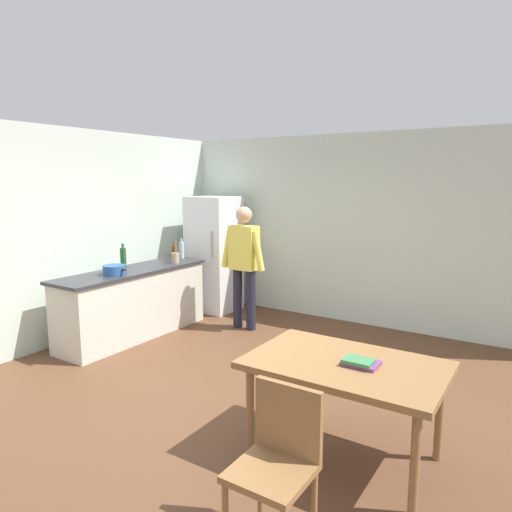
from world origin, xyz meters
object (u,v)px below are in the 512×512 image
Objects in this scene: refrigerator at (214,254)px; bottle_wine_green at (123,258)px; bottle_water_clear at (182,250)px; utensil_jar at (175,257)px; person at (244,259)px; chair at (278,455)px; bottle_beer_brown at (174,253)px; cooking_pot at (114,270)px; book_stack at (360,362)px; dining_table at (345,372)px.

bottle_wine_green is (-0.20, -1.66, 0.15)m from refrigerator.
utensil_jar is at bearing -61.23° from bottle_water_clear.
chair is (2.35, -3.11, -0.44)m from person.
bottle_beer_brown is (-3.43, 2.90, 0.47)m from chair.
refrigerator is at bearing 89.65° from cooking_pot.
cooking_pot is 3.50m from book_stack.
dining_table is at bearing -31.53° from bottle_water_clear.
dining_table is at bearing -29.34° from bottle_beer_brown.
person is at bearing 43.79° from bottle_wine_green.
bottle_water_clear is at bearing 149.22° from book_stack.
cooking_pot is 0.37m from bottle_wine_green.
refrigerator is 4.95m from chair.
refrigerator is 6.00× the size of bottle_water_clear.
person is 3.93m from chair.
bottle_water_clear reaches higher than cooking_pot.
cooking_pot reaches higher than chair.
chair is at bearing -48.03° from refrigerator.
bottle_water_clear is (-0.02, 0.19, 0.02)m from bottle_beer_brown.
utensil_jar is 0.77m from bottle_wine_green.
book_stack is at bearing -12.13° from cooking_pot.
refrigerator is at bearing 80.12° from bottle_beer_brown.
book_stack is (0.11, -0.00, 0.10)m from dining_table.
bottle_beer_brown is at bearing -168.72° from person.
refrigerator is 1.06× the size of person.
bottle_beer_brown is 4.04m from book_stack.
cooking_pot is 1.61× the size of book_stack.
dining_table is at bearing 178.23° from book_stack.
dining_table is 3.95m from bottle_beer_brown.
bottle_water_clear is at bearing 95.95° from bottle_beer_brown.
bottle_beer_brown reaches higher than book_stack.
book_stack is at bearing -16.17° from bottle_wine_green.
dining_table is 3.40m from cooking_pot.
bottle_water_clear is at bearing 87.49° from bottle_wine_green.
refrigerator reaches higher than person.
chair is 3.75m from cooking_pot.
utensil_jar is at bearing -87.72° from refrigerator.
bottle_water_clear is at bearing -104.83° from refrigerator.
utensil_jar is at bearing 71.92° from bottle_wine_green.
refrigerator is at bearing 140.71° from dining_table.
utensil_jar reaches higher than bottle_beer_brown.
bottle_beer_brown reaches higher than chair.
chair is 4.66m from bottle_water_clear.
utensil_jar is 0.94× the size of bottle_wine_green.
refrigerator is 6.92× the size of bottle_beer_brown.
cooking_pot is 1.18× the size of bottle_wine_green.
bottle_wine_green is 3.77m from book_stack.
utensil_jar reaches higher than dining_table.
person reaches higher than bottle_wine_green.
book_stack is (3.42, -0.74, -0.19)m from cooking_pot.
dining_table is 3.67m from bottle_wine_green.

